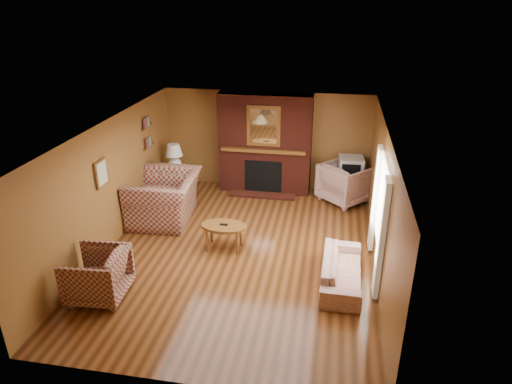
% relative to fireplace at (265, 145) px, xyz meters
% --- Properties ---
extents(floor, '(6.50, 6.50, 0.00)m').
position_rel_fireplace_xyz_m(floor, '(0.00, -2.98, -1.18)').
color(floor, '#42230E').
rests_on(floor, ground).
extents(ceiling, '(6.50, 6.50, 0.00)m').
position_rel_fireplace_xyz_m(ceiling, '(0.00, -2.98, 1.22)').
color(ceiling, white).
rests_on(ceiling, wall_back).
extents(wall_back, '(6.50, 0.00, 6.50)m').
position_rel_fireplace_xyz_m(wall_back, '(0.00, 0.27, 0.02)').
color(wall_back, brown).
rests_on(wall_back, floor).
extents(wall_front, '(6.50, 0.00, 6.50)m').
position_rel_fireplace_xyz_m(wall_front, '(0.00, -6.23, 0.02)').
color(wall_front, brown).
rests_on(wall_front, floor).
extents(wall_left, '(0.00, 6.50, 6.50)m').
position_rel_fireplace_xyz_m(wall_left, '(-2.50, -2.98, 0.02)').
color(wall_left, brown).
rests_on(wall_left, floor).
extents(wall_right, '(0.00, 6.50, 6.50)m').
position_rel_fireplace_xyz_m(wall_right, '(2.50, -2.98, 0.02)').
color(wall_right, brown).
rests_on(wall_right, floor).
extents(fireplace, '(2.20, 0.82, 2.40)m').
position_rel_fireplace_xyz_m(fireplace, '(0.00, 0.00, 0.00)').
color(fireplace, '#4F1A11').
rests_on(fireplace, floor).
extents(window_right, '(0.10, 1.85, 2.00)m').
position_rel_fireplace_xyz_m(window_right, '(2.45, -3.18, -0.06)').
color(window_right, beige).
rests_on(window_right, wall_right).
extents(bookshelf, '(0.09, 0.55, 0.71)m').
position_rel_fireplace_xyz_m(bookshelf, '(-2.44, -1.08, 0.48)').
color(bookshelf, brown).
rests_on(bookshelf, wall_left).
extents(botanical_print, '(0.05, 0.40, 0.50)m').
position_rel_fireplace_xyz_m(botanical_print, '(-2.47, -3.28, 0.37)').
color(botanical_print, brown).
rests_on(botanical_print, wall_left).
extents(pendant_light, '(0.36, 0.36, 0.48)m').
position_rel_fireplace_xyz_m(pendant_light, '(0.00, -0.68, 0.82)').
color(pendant_light, black).
rests_on(pendant_light, ceiling).
extents(plaid_loveseat, '(1.46, 1.65, 1.01)m').
position_rel_fireplace_xyz_m(plaid_loveseat, '(-1.85, -1.94, -0.68)').
color(plaid_loveseat, maroon).
rests_on(plaid_loveseat, floor).
extents(plaid_armchair, '(0.96, 0.93, 0.82)m').
position_rel_fireplace_xyz_m(plaid_armchair, '(-1.95, -4.74, -0.77)').
color(plaid_armchair, maroon).
rests_on(plaid_armchair, floor).
extents(floral_sofa, '(0.69, 1.68, 0.49)m').
position_rel_fireplace_xyz_m(floral_sofa, '(1.90, -3.66, -0.94)').
color(floral_sofa, beige).
rests_on(floral_sofa, floor).
extents(floral_armchair, '(1.41, 1.41, 0.92)m').
position_rel_fireplace_xyz_m(floral_armchair, '(1.95, -0.31, -0.72)').
color(floral_armchair, beige).
rests_on(floral_armchair, floor).
extents(coffee_table, '(0.88, 0.54, 0.52)m').
position_rel_fireplace_xyz_m(coffee_table, '(-0.32, -2.91, -0.74)').
color(coffee_table, brown).
rests_on(coffee_table, floor).
extents(side_table, '(0.44, 0.44, 0.58)m').
position_rel_fireplace_xyz_m(side_table, '(-2.10, -0.53, -0.89)').
color(side_table, brown).
rests_on(side_table, floor).
extents(table_lamp, '(0.40, 0.40, 0.67)m').
position_rel_fireplace_xyz_m(table_lamp, '(-2.10, -0.53, -0.23)').
color(table_lamp, white).
rests_on(table_lamp, side_table).
extents(tv_stand, '(0.52, 0.48, 0.54)m').
position_rel_fireplace_xyz_m(tv_stand, '(2.05, -0.18, -0.91)').
color(tv_stand, black).
rests_on(tv_stand, floor).
extents(crt_tv, '(0.58, 0.58, 0.51)m').
position_rel_fireplace_xyz_m(crt_tv, '(2.05, -0.19, -0.39)').
color(crt_tv, '#ABADB3').
rests_on(crt_tv, tv_stand).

